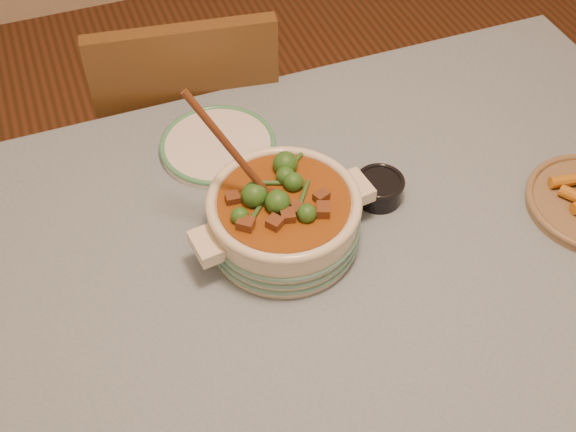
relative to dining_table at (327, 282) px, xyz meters
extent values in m
plane|color=#402612|center=(0.00, 0.00, -0.66)|extent=(4.50, 4.50, 0.00)
cube|color=brown|center=(0.00, 0.00, 0.06)|extent=(1.60, 1.00, 0.05)
cube|color=#7C8FA2|center=(0.00, 0.00, 0.09)|extent=(1.68, 1.08, 0.01)
cylinder|color=brown|center=(0.73, 0.43, -0.31)|extent=(0.07, 0.07, 0.70)
cylinder|color=beige|center=(-0.07, 0.06, 0.15)|extent=(0.31, 0.31, 0.11)
torus|color=beige|center=(-0.07, 0.06, 0.20)|extent=(0.29, 0.29, 0.02)
cube|color=beige|center=(0.09, 0.08, 0.16)|extent=(0.05, 0.08, 0.03)
cube|color=beige|center=(-0.22, 0.04, 0.16)|extent=(0.05, 0.08, 0.03)
cylinder|color=#8C4A14|center=(-0.07, 0.06, 0.19)|extent=(0.24, 0.24, 0.02)
cylinder|color=white|center=(-0.11, 0.35, 0.10)|extent=(0.28, 0.28, 0.02)
torus|color=#459868|center=(-0.11, 0.35, 0.11)|extent=(0.25, 0.25, 0.01)
cylinder|color=black|center=(0.15, 0.10, 0.12)|extent=(0.12, 0.12, 0.05)
torus|color=black|center=(0.15, 0.10, 0.14)|extent=(0.10, 0.10, 0.01)
cylinder|color=black|center=(0.15, 0.10, 0.13)|extent=(0.08, 0.08, 0.01)
cube|color=brown|center=(-0.09, 0.76, -0.20)|extent=(0.49, 0.49, 0.04)
cube|color=brown|center=(-0.12, 0.57, 0.03)|extent=(0.43, 0.10, 0.46)
cylinder|color=brown|center=(0.12, 0.92, -0.43)|extent=(0.04, 0.04, 0.46)
cylinder|color=brown|center=(-0.25, 0.97, -0.43)|extent=(0.04, 0.04, 0.46)
cylinder|color=brown|center=(0.06, 0.55, -0.43)|extent=(0.04, 0.04, 0.46)
cylinder|color=brown|center=(-0.30, 0.61, -0.43)|extent=(0.04, 0.04, 0.46)
cylinder|color=brown|center=(0.86, 0.25, -0.43)|extent=(0.04, 0.04, 0.47)
camera|label=1|loc=(-0.37, -0.77, 1.16)|focal=45.00mm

